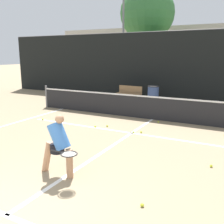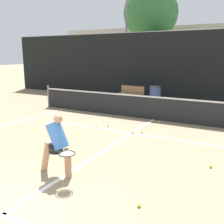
# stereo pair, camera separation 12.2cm
# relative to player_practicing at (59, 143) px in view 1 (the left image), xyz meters

# --- Properties ---
(court_baseline_near) EXTENTS (11.00, 0.10, 0.01)m
(court_baseline_near) POSITION_rel_player_practicing_xyz_m (0.16, -1.59, -0.72)
(court_baseline_near) COLOR white
(court_baseline_near) RESTS_ON ground
(court_service_line) EXTENTS (8.25, 0.10, 0.01)m
(court_service_line) POSITION_rel_player_practicing_xyz_m (0.16, 3.56, -0.72)
(court_service_line) COLOR white
(court_service_line) RESTS_ON ground
(court_center_mark) EXTENTS (0.10, 7.26, 0.01)m
(court_center_mark) POSITION_rel_player_practicing_xyz_m (0.16, 2.04, -0.72)
(court_center_mark) COLOR white
(court_center_mark) RESTS_ON ground
(court_sideline_left) EXTENTS (0.10, 8.26, 0.01)m
(court_sideline_left) POSITION_rel_player_practicing_xyz_m (-4.35, 2.04, -0.72)
(court_sideline_left) COLOR white
(court_sideline_left) RESTS_ON ground
(net) EXTENTS (11.09, 0.09, 1.07)m
(net) POSITION_rel_player_practicing_xyz_m (0.16, 5.67, -0.21)
(net) COLOR slate
(net) RESTS_ON ground
(fence_back) EXTENTS (24.00, 0.06, 3.82)m
(fence_back) POSITION_rel_player_practicing_xyz_m (0.16, 10.29, 1.18)
(fence_back) COLOR black
(fence_back) RESTS_ON ground
(player_practicing) EXTENTS (1.14, 0.59, 1.36)m
(player_practicing) POSITION_rel_player_practicing_xyz_m (0.00, 0.00, 0.00)
(player_practicing) COLOR tan
(player_practicing) RESTS_ON ground
(tennis_ball_scattered_0) EXTENTS (0.07, 0.07, 0.07)m
(tennis_ball_scattered_0) POSITION_rel_player_practicing_xyz_m (0.54, 5.29, -0.69)
(tennis_ball_scattered_0) COLOR #D1E033
(tennis_ball_scattered_0) RESTS_ON ground
(tennis_ball_scattered_5) EXTENTS (0.07, 0.07, 0.07)m
(tennis_ball_scattered_5) POSITION_rel_player_practicing_xyz_m (0.44, 3.72, -0.69)
(tennis_ball_scattered_5) COLOR #D1E033
(tennis_ball_scattered_5) RESTS_ON ground
(tennis_ball_scattered_6) EXTENTS (0.07, 0.07, 0.07)m
(tennis_ball_scattered_6) POSITION_rel_player_practicing_xyz_m (0.22, 3.60, -0.69)
(tennis_ball_scattered_6) COLOR #D1E033
(tennis_ball_scattered_6) RESTS_ON ground
(tennis_ball_scattered_7) EXTENTS (0.07, 0.07, 0.07)m
(tennis_ball_scattered_7) POSITION_rel_player_practicing_xyz_m (-1.27, 3.59, -0.69)
(tennis_ball_scattered_7) COLOR #D1E033
(tennis_ball_scattered_7) RESTS_ON ground
(tennis_ball_scattered_8) EXTENTS (0.07, 0.07, 0.07)m
(tennis_ball_scattered_8) POSITION_rel_player_practicing_xyz_m (2.89, 1.94, -0.69)
(tennis_ball_scattered_8) COLOR #D1E033
(tennis_ball_scattered_8) RESTS_ON ground
(tennis_ball_scattered_9) EXTENTS (0.07, 0.07, 0.07)m
(tennis_ball_scattered_9) POSITION_rel_player_practicing_xyz_m (2.04, -0.32, -0.69)
(tennis_ball_scattered_9) COLOR #D1E033
(tennis_ball_scattered_9) RESTS_ON ground
(tennis_ball_scattered_10) EXTENTS (0.07, 0.07, 0.07)m
(tennis_ball_scattered_10) POSITION_rel_player_practicing_xyz_m (-3.68, 3.53, -0.69)
(tennis_ball_scattered_10) COLOR #D1E033
(tennis_ball_scattered_10) RESTS_ON ground
(tennis_ball_scattered_11) EXTENTS (0.07, 0.07, 0.07)m
(tennis_ball_scattered_11) POSITION_rel_player_practicing_xyz_m (-0.93, 3.87, -0.69)
(tennis_ball_scattered_11) COLOR #D1E033
(tennis_ball_scattered_11) RESTS_ON ground
(courtside_bench) EXTENTS (1.47, 0.52, 0.86)m
(courtside_bench) POSITION_rel_player_practicing_xyz_m (-2.32, 9.00, -0.26)
(courtside_bench) COLOR olive
(courtside_bench) RESTS_ON ground
(trash_bin) EXTENTS (0.60, 0.60, 0.96)m
(trash_bin) POSITION_rel_player_practicing_xyz_m (-0.90, 8.84, -0.24)
(trash_bin) COLOR #384C7F
(trash_bin) RESTS_ON ground
(parked_car) EXTENTS (1.87, 3.96, 1.34)m
(parked_car) POSITION_rel_player_practicing_xyz_m (-4.16, 12.86, -0.16)
(parked_car) COLOR black
(parked_car) RESTS_ON ground
(floodlight_mast) EXTENTS (1.10, 0.24, 10.34)m
(floodlight_mast) POSITION_rel_player_practicing_xyz_m (-5.99, 15.91, 5.67)
(floodlight_mast) COLOR slate
(floodlight_mast) RESTS_ON ground
(tree_west) EXTENTS (3.79, 3.79, 4.25)m
(tree_west) POSITION_rel_player_practicing_xyz_m (-3.29, 16.80, 3.03)
(tree_west) COLOR brown
(tree_west) RESTS_ON ground
(tree_mid) EXTENTS (4.92, 4.92, 8.66)m
(tree_mid) POSITION_rel_player_practicing_xyz_m (-5.32, 19.56, 5.46)
(tree_mid) COLOR brown
(tree_mid) RESTS_ON ground
(building_far) EXTENTS (36.00, 2.40, 5.44)m
(building_far) POSITION_rel_player_practicing_xyz_m (0.16, 24.90, 2.00)
(building_far) COLOR #B2ADA3
(building_far) RESTS_ON ground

